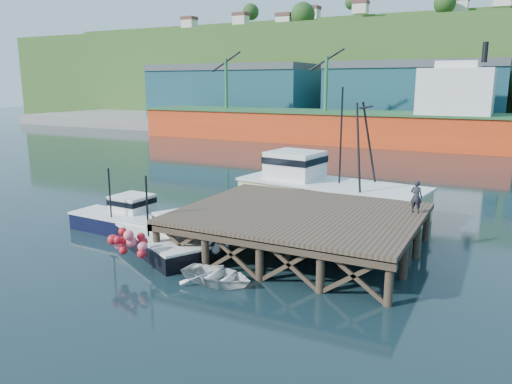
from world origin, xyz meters
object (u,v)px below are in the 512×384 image
Objects in this scene: trawler at (327,188)px; boat_black at (166,237)px; dinghy at (217,275)px; dockworker at (416,197)px; boat_navy at (123,218)px.

boat_black is at bearing -105.80° from trawler.
boat_black is at bearing 66.36° from dinghy.
dinghy is (4.61, -2.43, -0.40)m from boat_black.
boat_navy is at bearing 25.12° from dockworker.
boat_black is at bearing -19.19° from boat_navy.
boat_navy is at bearing -127.88° from trawler.
boat_navy is 5.02m from boat_black.
dinghy is at bearing 61.53° from dockworker.
boat_black reaches higher than boat_navy.
trawler reaches higher than dinghy.
dockworker is at bearing 55.39° from boat_black.
dinghy is 11.09m from dockworker.
boat_navy is 10.22m from dinghy.
boat_black is 13.12m from dockworker.
trawler is (4.89, 11.28, 0.97)m from boat_black.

